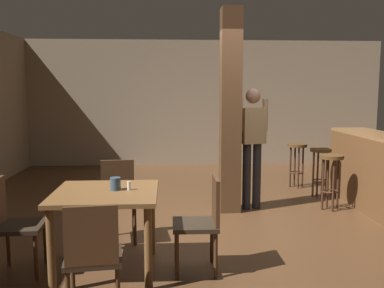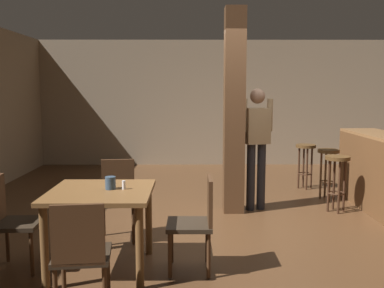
{
  "view_description": "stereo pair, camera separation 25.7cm",
  "coord_description": "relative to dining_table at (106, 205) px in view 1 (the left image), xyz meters",
  "views": [
    {
      "loc": [
        -0.87,
        -5.2,
        1.7
      ],
      "look_at": [
        -0.58,
        -0.27,
        1.08
      ],
      "focal_mm": 40.0,
      "sensor_mm": 36.0,
      "label": 1
    },
    {
      "loc": [
        -0.61,
        -5.21,
        1.7
      ],
      "look_at": [
        -0.58,
        -0.27,
        1.08
      ],
      "focal_mm": 40.0,
      "sensor_mm": 36.0,
      "label": 2
    }
  ],
  "objects": [
    {
      "name": "wall_back",
      "position": [
        1.44,
        5.81,
        0.75
      ],
      "size": [
        8.0,
        0.1,
        2.8
      ],
      "primitive_type": "cube",
      "color": "gray",
      "rests_on": "ground_plane"
    },
    {
      "name": "salt_shaker",
      "position": [
        0.21,
        0.03,
        0.17
      ],
      "size": [
        0.03,
        0.03,
        0.08
      ],
      "primitive_type": "cylinder",
      "color": "silver",
      "rests_on": "dining_table"
    },
    {
      "name": "chair_east",
      "position": [
        0.9,
        -0.03,
        -0.14
      ],
      "size": [
        0.42,
        0.42,
        0.89
      ],
      "color": "#2D2319",
      "rests_on": "ground_plane"
    },
    {
      "name": "bar_stool_mid",
      "position": [
        2.99,
        2.66,
        -0.07
      ],
      "size": [
        0.33,
        0.33,
        0.78
      ],
      "color": "#4C3319",
      "rests_on": "ground_plane"
    },
    {
      "name": "pillar",
      "position": [
        1.44,
        1.97,
        0.75
      ],
      "size": [
        0.28,
        0.28,
        2.8
      ],
      "primitive_type": "cube",
      "color": "#4C301C",
      "rests_on": "ground_plane"
    },
    {
      "name": "standing_person",
      "position": [
        1.77,
        2.06,
        0.36
      ],
      "size": [
        0.47,
        0.28,
        1.72
      ],
      "color": "tan",
      "rests_on": "ground_plane"
    },
    {
      "name": "dining_table",
      "position": [
        0.0,
        0.0,
        0.0
      ],
      "size": [
        0.95,
        0.95,
        0.78
      ],
      "color": "brown",
      "rests_on": "ground_plane"
    },
    {
      "name": "bar_stool_far",
      "position": [
        2.83,
        3.38,
        -0.08
      ],
      "size": [
        0.34,
        0.34,
        0.77
      ],
      "color": "#4C3319",
      "rests_on": "ground_plane"
    },
    {
      "name": "bar_stool_near",
      "position": [
        2.88,
        1.94,
        -0.06
      ],
      "size": [
        0.34,
        0.34,
        0.79
      ],
      "color": "#4C3319",
      "rests_on": "ground_plane"
    },
    {
      "name": "napkin_cup",
      "position": [
        0.09,
        0.04,
        0.19
      ],
      "size": [
        0.1,
        0.1,
        0.12
      ],
      "primitive_type": "cylinder",
      "color": "#33475B",
      "rests_on": "dining_table"
    },
    {
      "name": "chair_south",
      "position": [
        0.02,
        -0.84,
        -0.14
      ],
      "size": [
        0.47,
        0.47,
        0.89
      ],
      "color": "#2D2319",
      "rests_on": "ground_plane"
    },
    {
      "name": "chair_west",
      "position": [
        -0.87,
        0.01,
        -0.14
      ],
      "size": [
        0.44,
        0.44,
        0.89
      ],
      "color": "#2D2319",
      "rests_on": "ground_plane"
    },
    {
      "name": "bar_counter",
      "position": [
        3.46,
        2.02,
        -0.09
      ],
      "size": [
        0.56,
        1.97,
        1.08
      ],
      "color": "brown",
      "rests_on": "ground_plane"
    },
    {
      "name": "chair_north",
      "position": [
        0.01,
        0.89,
        -0.14
      ],
      "size": [
        0.47,
        0.47,
        0.89
      ],
      "color": "#2D2319",
      "rests_on": "ground_plane"
    },
    {
      "name": "ground_plane",
      "position": [
        1.44,
        1.31,
        -0.65
      ],
      "size": [
        10.8,
        10.8,
        0.0
      ],
      "primitive_type": "plane",
      "color": "#4C301C"
    }
  ]
}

